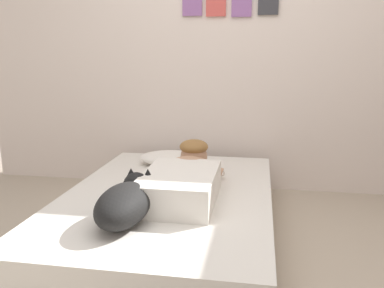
% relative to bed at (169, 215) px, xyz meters
% --- Properties ---
extents(back_wall, '(4.43, 0.12, 2.50)m').
position_rel_bed_xyz_m(back_wall, '(0.28, 1.15, 1.10)').
color(back_wall, silver).
rests_on(back_wall, ground).
extents(bed, '(1.32, 2.00, 0.31)m').
position_rel_bed_xyz_m(bed, '(0.00, 0.00, 0.00)').
color(bed, gray).
rests_on(bed, ground).
extents(pillow, '(0.52, 0.32, 0.11)m').
position_rel_bed_xyz_m(pillow, '(-0.11, 0.63, 0.21)').
color(pillow, white).
rests_on(pillow, bed).
extents(person_lying, '(0.43, 0.92, 0.27)m').
position_rel_bed_xyz_m(person_lying, '(0.10, -0.01, 0.26)').
color(person_lying, silver).
rests_on(person_lying, bed).
extents(dog, '(0.26, 0.57, 0.21)m').
position_rel_bed_xyz_m(dog, '(-0.12, -0.48, 0.26)').
color(dog, black).
rests_on(dog, bed).
extents(coffee_cup, '(0.12, 0.09, 0.07)m').
position_rel_bed_xyz_m(coffee_cup, '(0.25, 0.35, 0.19)').
color(coffee_cup, white).
rests_on(coffee_cup, bed).
extents(cell_phone, '(0.07, 0.14, 0.01)m').
position_rel_bed_xyz_m(cell_phone, '(-0.04, -0.04, 0.16)').
color(cell_phone, black).
rests_on(cell_phone, bed).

